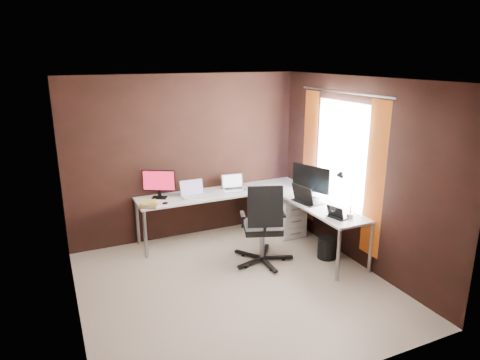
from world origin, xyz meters
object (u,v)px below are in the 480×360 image
at_px(laptop_silver, 233,186).
at_px(wastebasket, 327,248).
at_px(laptop_black_small, 337,215).
at_px(desk_lamp, 345,189).
at_px(monitor_left, 159,182).
at_px(drawer_pedestal, 287,216).
at_px(book_stack, 148,204).
at_px(monitor_right, 311,180).
at_px(laptop_white, 193,193).
at_px(office_chair, 263,240).
at_px(laptop_black_big, 306,199).

height_order(laptop_silver, wastebasket, laptop_silver).
xyz_separation_m(laptop_black_small, desk_lamp, (0.09, -0.01, 0.34)).
distance_m(monitor_left, wastebasket, 2.59).
bearing_deg(wastebasket, laptop_silver, 121.63).
height_order(drawer_pedestal, book_stack, book_stack).
distance_m(monitor_right, laptop_black_small, 0.83).
xyz_separation_m(laptop_white, office_chair, (0.62, -1.06, -0.44)).
bearing_deg(laptop_black_big, desk_lamp, -179.13).
height_order(laptop_black_big, book_stack, laptop_black_big).
height_order(monitor_left, laptop_black_small, monitor_left).
xyz_separation_m(laptop_white, laptop_silver, (0.68, 0.05, 0.00)).
xyz_separation_m(monitor_right, laptop_white, (-1.52, 0.83, -0.23)).
distance_m(drawer_pedestal, monitor_right, 0.87).
height_order(monitor_left, wastebasket, monitor_left).
height_order(laptop_white, desk_lamp, desk_lamp).
distance_m(monitor_left, laptop_black_big, 2.14).
bearing_deg(monitor_right, drawer_pedestal, -15.52).
bearing_deg(laptop_black_big, monitor_right, -61.49).
xyz_separation_m(laptop_black_big, office_chair, (-0.74, -0.11, -0.45)).
bearing_deg(book_stack, office_chair, -33.25).
height_order(laptop_white, wastebasket, laptop_white).
xyz_separation_m(office_chair, wastebasket, (0.89, -0.25, -0.19)).
height_order(laptop_black_small, wastebasket, laptop_black_small).
bearing_deg(wastebasket, office_chair, 164.22).
relative_size(desk_lamp, wastebasket, 2.02).
distance_m(desk_lamp, wastebasket, 1.01).
xyz_separation_m(drawer_pedestal, monitor_right, (0.07, -0.50, 0.71)).
xyz_separation_m(book_stack, wastebasket, (2.23, -1.13, -0.62)).
relative_size(drawer_pedestal, book_stack, 1.97).
height_order(laptop_silver, laptop_black_big, laptop_black_big).
bearing_deg(monitor_right, desk_lamp, 154.01).
distance_m(drawer_pedestal, office_chair, 1.10).
xyz_separation_m(monitor_left, monitor_right, (1.99, -0.96, 0.05)).
relative_size(drawer_pedestal, office_chair, 0.52).
distance_m(laptop_silver, wastebasket, 1.72).
bearing_deg(wastebasket, laptop_black_small, -109.94).
xyz_separation_m(drawer_pedestal, desk_lamp, (0.05, -1.30, 0.81)).
bearing_deg(book_stack, drawer_pedestal, -3.97).
bearing_deg(book_stack, laptop_black_small, -34.19).
relative_size(book_stack, desk_lamp, 0.50).
bearing_deg(laptop_white, laptop_silver, 4.67).
distance_m(laptop_white, book_stack, 0.74).
distance_m(laptop_white, wastebasket, 2.10).
distance_m(laptop_black_big, book_stack, 2.22).
bearing_deg(wastebasket, monitor_right, 89.42).
relative_size(monitor_right, laptop_silver, 1.49).
distance_m(monitor_left, laptop_silver, 1.17).
relative_size(laptop_silver, office_chair, 0.33).
height_order(monitor_left, office_chair, office_chair).
bearing_deg(book_stack, laptop_silver, 9.36).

